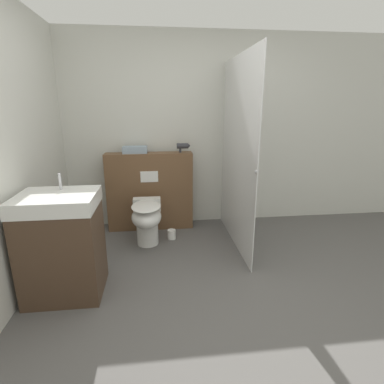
# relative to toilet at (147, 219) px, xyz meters

# --- Properties ---
(ground_plane) EXTENTS (12.00, 12.00, 0.00)m
(ground_plane) POSITION_rel_toilet_xyz_m (0.61, -1.27, -0.32)
(ground_plane) COLOR #565451
(wall_back) EXTENTS (8.00, 0.06, 2.50)m
(wall_back) POSITION_rel_toilet_xyz_m (0.61, 0.74, 0.93)
(wall_back) COLOR silver
(wall_back) RESTS_ON ground_plane
(partition_panel) EXTENTS (1.11, 0.22, 1.02)m
(partition_panel) POSITION_rel_toilet_xyz_m (0.04, 0.53, 0.19)
(partition_panel) COLOR brown
(partition_panel) RESTS_ON ground_plane
(shower_glass) EXTENTS (0.04, 1.45, 2.12)m
(shower_glass) POSITION_rel_toilet_xyz_m (1.04, -0.02, 0.74)
(shower_glass) COLOR silver
(shower_glass) RESTS_ON ground_plane
(toilet) EXTENTS (0.34, 0.57, 0.51)m
(toilet) POSITION_rel_toilet_xyz_m (0.00, 0.00, 0.00)
(toilet) COLOR white
(toilet) RESTS_ON ground_plane
(sink_vanity) EXTENTS (0.63, 0.53, 1.05)m
(sink_vanity) POSITION_rel_toilet_xyz_m (-0.68, -0.86, 0.13)
(sink_vanity) COLOR #473323
(sink_vanity) RESTS_ON ground_plane
(hair_drier) EXTENTS (0.17, 0.07, 0.12)m
(hair_drier) POSITION_rel_toilet_xyz_m (0.48, 0.52, 0.77)
(hair_drier) COLOR #2D2D33
(hair_drier) RESTS_ON partition_panel
(folded_towel) EXTENTS (0.31, 0.17, 0.08)m
(folded_towel) POSITION_rel_toilet_xyz_m (-0.13, 0.54, 0.74)
(folded_towel) COLOR #8C9EAD
(folded_towel) RESTS_ON partition_panel
(spare_toilet_roll) EXTENTS (0.10, 0.10, 0.12)m
(spare_toilet_roll) POSITION_rel_toilet_xyz_m (0.29, 0.13, -0.26)
(spare_toilet_roll) COLOR white
(spare_toilet_roll) RESTS_ON ground_plane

